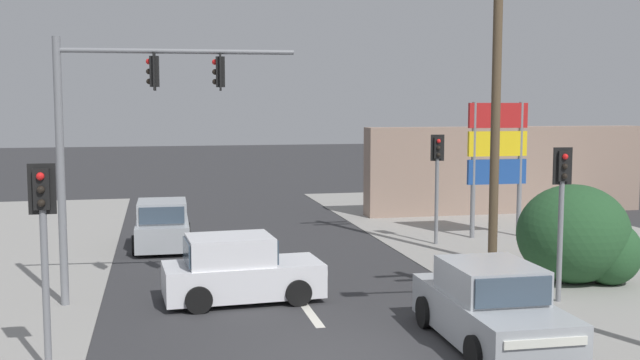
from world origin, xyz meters
TOP-DOWN VIEW (x-y plane):
  - ground_plane at (0.00, 0.00)m, footprint 140.00×140.00m
  - lane_dash_mid at (0.00, 3.00)m, footprint 0.20×2.40m
  - lane_dash_far at (0.00, 8.00)m, footprint 0.20×2.40m
  - utility_pole_midground_right at (6.13, 6.84)m, footprint 1.80×0.26m
  - traffic_signal_mast at (-3.98, 4.58)m, footprint 5.28×0.53m
  - pedestal_signal_right_kerb at (5.75, 2.56)m, footprint 0.44×0.29m
  - pedestal_signal_left_kerb at (-5.04, 0.23)m, footprint 0.44×0.29m
  - pedestal_signal_far_median at (5.58, 9.84)m, footprint 0.44×0.29m
  - shopping_plaza_sign at (8.04, 10.67)m, footprint 2.10×0.16m
  - roadside_bush at (7.22, 4.17)m, footprint 3.02×2.59m
  - shopfront_wall_far at (11.00, 16.00)m, footprint 12.00×1.00m
  - hatchback_receding_far at (-1.38, 4.26)m, footprint 3.72×1.95m
  - hatchback_kerbside_parked at (-3.07, 11.16)m, footprint 1.82×3.66m
  - sedan_oncoming_near at (2.89, 0.07)m, footprint 1.96×4.27m

SIDE VIEW (x-z plane):
  - ground_plane at x=0.00m, z-range 0.00..0.00m
  - lane_dash_mid at x=0.00m, z-range 0.00..0.01m
  - lane_dash_far at x=0.00m, z-range 0.00..0.01m
  - hatchback_receding_far at x=-1.38m, z-range -0.06..1.47m
  - hatchback_kerbside_parked at x=-3.07m, z-range -0.06..1.47m
  - sedan_oncoming_near at x=2.89m, z-range -0.08..1.48m
  - roadside_bush at x=7.22m, z-range -0.07..2.44m
  - shopfront_wall_far at x=11.00m, z-range 0.00..3.60m
  - pedestal_signal_right_kerb at x=5.75m, z-range 0.64..4.20m
  - pedestal_signal_left_kerb at x=-5.04m, z-range 0.64..4.20m
  - pedestal_signal_far_median at x=5.58m, z-range 0.64..4.20m
  - shopping_plaza_sign at x=8.04m, z-range 0.68..5.28m
  - traffic_signal_mast at x=-3.98m, z-range 1.15..7.15m
  - utility_pole_midground_right at x=6.13m, z-range 0.25..10.87m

